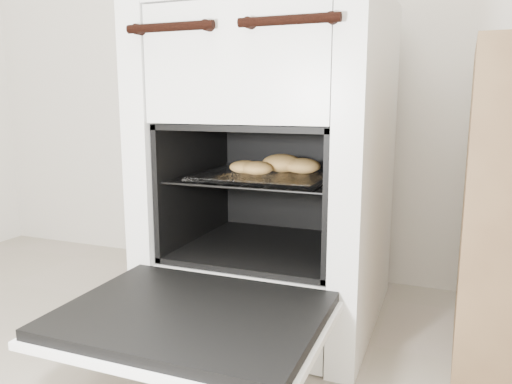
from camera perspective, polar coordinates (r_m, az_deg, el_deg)
stove at (r=1.52m, az=2.12°, el=2.95°), size 0.64×0.71×0.97m
oven_door at (r=1.12m, az=-7.33°, el=-14.11°), size 0.57×0.44×0.04m
oven_rack at (r=1.46m, az=1.21°, el=1.80°), size 0.46×0.44×0.01m
foil_sheet at (r=1.44m, az=0.92°, el=1.93°), size 0.36×0.32×0.01m
baked_rolls at (r=1.45m, az=2.44°, el=3.08°), size 0.29×0.22×0.05m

